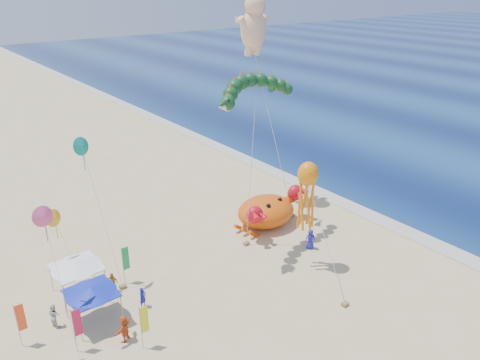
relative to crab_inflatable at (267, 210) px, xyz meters
The scene contains 11 objects.
ground 5.05m from the crab_inflatable, 124.15° to the right, with size 320.00×320.00×0.00m, color #D1B784.
foam_strip 10.22m from the crab_inflatable, 23.26° to the right, with size 320.00×320.00×0.00m, color silver.
crab_inflatable is the anchor object (origin of this frame).
dragon_kite 12.15m from the crab_inflatable, 154.36° to the right, with size 10.05×5.18×14.34m.
cherub_kite 17.35m from the crab_inflatable, 63.55° to the left, with size 2.54×7.26×20.32m.
octopus_kite 8.81m from the crab_inflatable, 106.57° to the right, with size 2.44×6.56×8.90m.
canopy_blue 18.34m from the crab_inflatable, behind, with size 3.37×3.37×2.71m.
canopy_white 17.78m from the crab_inflatable, behind, with size 3.55×3.55×2.71m.
feather_flags 18.68m from the crab_inflatable, 167.86° to the right, with size 8.59×7.11×3.20m.
beachgoers 14.54m from the crab_inflatable, 162.63° to the right, with size 21.46×6.54×1.86m.
small_kites 18.90m from the crab_inflatable, behind, with size 5.47×8.38×11.55m.
Camera 1 is at (-23.13, -25.26, 21.36)m, focal length 35.00 mm.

